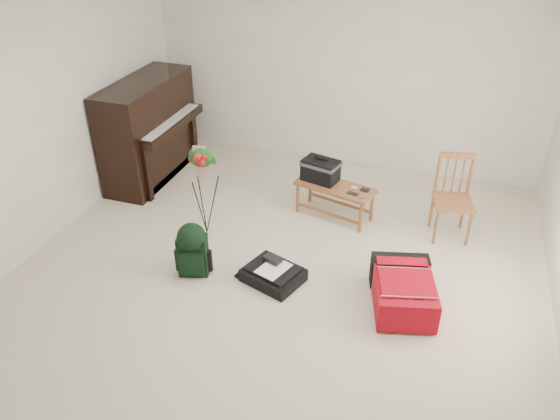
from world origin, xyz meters
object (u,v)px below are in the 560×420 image
(dining_chair, at_px, (454,199))
(green_backpack, at_px, (192,247))
(piano, at_px, (150,132))
(red_suitcase, at_px, (404,287))
(flower_stand, at_px, (204,191))
(bench, at_px, (324,176))
(black_duffel, at_px, (273,274))

(dining_chair, xyz_separation_m, green_backpack, (-2.30, -1.49, -0.13))
(green_backpack, bearing_deg, piano, 113.27)
(red_suitcase, bearing_deg, flower_stand, 152.83)
(dining_chair, bearing_deg, bench, 168.00)
(black_duffel, xyz_separation_m, flower_stand, (-0.96, 0.56, 0.44))
(piano, bearing_deg, red_suitcase, -23.76)
(dining_chair, relative_size, green_backpack, 1.62)
(bench, height_order, green_backpack, bench)
(dining_chair, bearing_deg, piano, 163.91)
(black_duffel, distance_m, green_backpack, 0.81)
(dining_chair, xyz_separation_m, black_duffel, (-1.53, -1.35, -0.36))
(red_suitcase, bearing_deg, green_backpack, 171.56)
(dining_chair, height_order, green_backpack, dining_chair)
(green_backpack, bearing_deg, red_suitcase, -9.94)
(green_backpack, bearing_deg, bench, 42.39)
(dining_chair, bearing_deg, red_suitcase, -116.56)
(dining_chair, bearing_deg, black_duffel, -151.27)
(dining_chair, height_order, flower_stand, flower_stand)
(bench, distance_m, flower_stand, 1.34)
(piano, distance_m, black_duffel, 2.73)
(piano, xyz_separation_m, bench, (2.30, -0.24, -0.12))
(bench, xyz_separation_m, flower_stand, (-1.09, -0.77, 0.04))
(bench, relative_size, black_duffel, 1.49)
(red_suitcase, bearing_deg, piano, 141.61)
(dining_chair, distance_m, flower_stand, 2.62)
(dining_chair, distance_m, green_backpack, 2.74)
(red_suitcase, xyz_separation_m, flower_stand, (-2.18, 0.48, 0.34))
(bench, relative_size, flower_stand, 0.89)
(bench, xyz_separation_m, dining_chair, (1.40, 0.02, -0.04))
(dining_chair, bearing_deg, flower_stand, -175.17)
(bench, height_order, red_suitcase, bench)
(piano, xyz_separation_m, black_duffel, (2.17, -1.57, -0.52))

